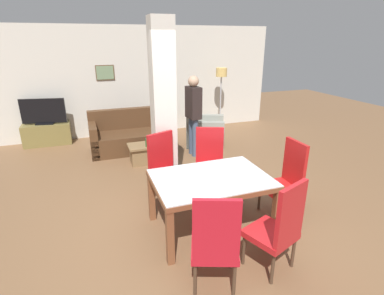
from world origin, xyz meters
name	(u,v)px	position (x,y,z in m)	size (l,w,h in m)	color
ground_plane	(210,228)	(0.00, 0.00, 0.00)	(18.00, 18.00, 0.00)	brown
back_wall	(140,81)	(0.00, 4.67, 1.35)	(7.20, 0.09, 2.70)	silver
divider_pillar	(163,110)	(-0.26, 1.31, 1.35)	(0.35, 0.32, 2.70)	silver
dining_table	(211,188)	(0.00, 0.00, 0.60)	(1.46, 1.03, 0.75)	brown
dining_chair_head_right	(286,178)	(1.15, 0.00, 0.56)	(0.46, 0.46, 1.08)	red
dining_chair_near_left	(215,242)	(-0.36, -0.95, 0.56)	(0.59, 0.59, 1.08)	red
dining_chair_far_right	(209,161)	(0.36, 0.91, 0.56)	(0.60, 0.60, 1.08)	red
dining_chair_far_left	(165,168)	(-0.36, 0.90, 0.56)	(0.60, 0.60, 1.08)	red
dining_chair_near_right	(279,227)	(0.36, -0.95, 0.56)	(0.59, 0.59, 1.08)	red
sofa	(132,136)	(-0.48, 3.42, 0.30)	(1.82, 0.90, 0.88)	#4E311C
armchair	(204,132)	(1.18, 3.18, 0.29)	(1.10, 1.08, 0.83)	gray
coffee_table	(147,153)	(-0.34, 2.51, 0.20)	(0.72, 0.46, 0.39)	olive
bottle	(147,142)	(-0.34, 2.39, 0.48)	(0.07, 0.07, 0.23)	#194C23
tv_stand	(47,134)	(-2.33, 4.39, 0.25)	(1.05, 0.40, 0.50)	olive
tv_screen	(43,112)	(-2.33, 4.39, 0.79)	(0.97, 0.27, 0.60)	black
floor_lamp	(221,79)	(2.03, 4.12, 1.39)	(0.29, 0.29, 1.67)	#B7B7BC
standing_person	(193,111)	(0.70, 2.60, 0.98)	(0.25, 0.40, 1.69)	#425169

